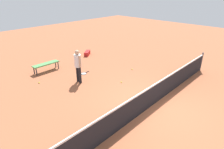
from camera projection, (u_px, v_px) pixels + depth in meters
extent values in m
plane|color=#9E5638|center=(153.00, 105.00, 7.70)|extent=(40.00, 40.00, 0.00)
cylinder|color=#4C4C51|center=(201.00, 62.00, 10.76)|extent=(0.09, 0.09, 1.07)
cube|color=black|center=(154.00, 95.00, 7.51)|extent=(10.00, 0.02, 0.91)
cube|color=white|center=(155.00, 85.00, 7.31)|extent=(10.00, 0.04, 0.06)
cylinder|color=black|center=(78.00, 74.00, 9.49)|extent=(0.15, 0.15, 0.85)
cylinder|color=black|center=(80.00, 75.00, 9.33)|extent=(0.15, 0.15, 0.85)
cylinder|color=white|center=(78.00, 61.00, 9.10)|extent=(0.38, 0.38, 0.62)
cylinder|color=tan|center=(75.00, 59.00, 9.24)|extent=(0.10, 0.10, 0.58)
cylinder|color=tan|center=(80.00, 62.00, 8.94)|extent=(0.10, 0.10, 0.58)
sphere|color=tan|center=(77.00, 52.00, 8.92)|extent=(0.25, 0.25, 0.23)
torus|color=black|center=(84.00, 74.00, 10.51)|extent=(0.35, 0.35, 0.02)
cylinder|color=silver|center=(84.00, 74.00, 10.51)|extent=(0.30, 0.30, 0.00)
cylinder|color=black|center=(87.00, 72.00, 10.71)|extent=(0.28, 0.07, 0.03)
sphere|color=#C6E033|center=(121.00, 82.00, 9.51)|extent=(0.07, 0.07, 0.07)
sphere|color=#C6E033|center=(39.00, 83.00, 9.44)|extent=(0.07, 0.07, 0.07)
sphere|color=#C6E033|center=(132.00, 69.00, 11.02)|extent=(0.07, 0.07, 0.07)
cube|color=#4C8C4C|center=(46.00, 64.00, 10.66)|extent=(1.50, 0.41, 0.06)
cylinder|color=#333338|center=(56.00, 64.00, 11.30)|extent=(0.06, 0.06, 0.42)
cylinder|color=#333338|center=(34.00, 70.00, 10.42)|extent=(0.06, 0.06, 0.42)
cylinder|color=#333338|center=(58.00, 65.00, 11.11)|extent=(0.06, 0.06, 0.42)
cylinder|color=#333338|center=(37.00, 72.00, 10.23)|extent=(0.06, 0.06, 0.42)
cube|color=#B21E1E|center=(87.00, 53.00, 13.41)|extent=(0.81, 0.71, 0.28)
cylinder|color=black|center=(88.00, 52.00, 13.73)|extent=(0.24, 0.27, 0.27)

